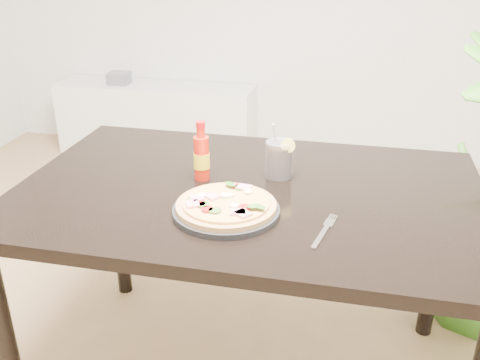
% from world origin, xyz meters
% --- Properties ---
extents(dining_table, '(1.40, 0.90, 0.75)m').
position_xyz_m(dining_table, '(0.29, 0.05, 0.67)').
color(dining_table, black).
rests_on(dining_table, ground).
extents(plate, '(0.29, 0.29, 0.02)m').
position_xyz_m(plate, '(0.27, -0.13, 0.76)').
color(plate, black).
rests_on(plate, dining_table).
extents(pizza, '(0.28, 0.28, 0.03)m').
position_xyz_m(pizza, '(0.27, -0.13, 0.78)').
color(pizza, tan).
rests_on(pizza, plate).
extents(hot_sauce_bottle, '(0.06, 0.06, 0.19)m').
position_xyz_m(hot_sauce_bottle, '(0.14, 0.08, 0.82)').
color(hot_sauce_bottle, red).
rests_on(hot_sauce_bottle, dining_table).
extents(cola_cup, '(0.09, 0.09, 0.18)m').
position_xyz_m(cola_cup, '(0.37, 0.15, 0.80)').
color(cola_cup, black).
rests_on(cola_cup, dining_table).
extents(fork, '(0.06, 0.19, 0.00)m').
position_xyz_m(fork, '(0.54, -0.17, 0.75)').
color(fork, silver).
rests_on(fork, dining_table).
extents(media_console, '(1.40, 0.34, 0.50)m').
position_xyz_m(media_console, '(-0.80, 2.07, 0.25)').
color(media_console, white).
rests_on(media_console, ground).
extents(cd_stack, '(0.14, 0.12, 0.08)m').
position_xyz_m(cd_stack, '(-1.05, 2.05, 0.54)').
color(cd_stack, slate).
rests_on(cd_stack, media_console).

